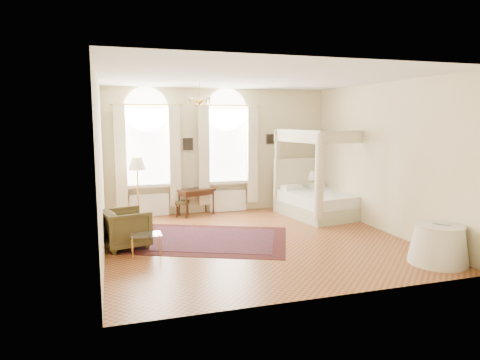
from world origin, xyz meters
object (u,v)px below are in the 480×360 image
object	(u,v)px
writing_desk	(196,193)
side_table	(438,244)
nightstand	(314,197)
armchair	(126,228)
coffee_table	(146,236)
floor_lamp	(137,167)
canopy_bed	(320,197)
stool	(182,204)

from	to	relation	value
writing_desk	side_table	distance (m)	5.96
nightstand	armchair	xyz separation A→B (m)	(-5.28, -2.42, 0.09)
writing_desk	side_table	bearing A→B (deg)	-56.46
coffee_table	nightstand	bearing A→B (deg)	31.03
floor_lamp	side_table	distance (m)	6.71
armchair	floor_lamp	xyz separation A→B (m)	(0.38, 2.05, 0.98)
armchair	side_table	xyz separation A→B (m)	(5.17, -2.54, -0.04)
armchair	canopy_bed	bearing A→B (deg)	-88.69
armchair	side_table	bearing A→B (deg)	-130.57
coffee_table	side_table	distance (m)	5.23
writing_desk	armchair	xyz separation A→B (m)	(-1.88, -2.42, -0.21)
canopy_bed	stool	world-z (taller)	canopy_bed
stool	floor_lamp	distance (m)	1.55
coffee_table	floor_lamp	bearing A→B (deg)	88.81
side_table	armchair	bearing A→B (deg)	153.84
writing_desk	armchair	size ratio (longest dim) A/B	1.23
side_table	stool	bearing A→B (deg)	126.76
canopy_bed	nightstand	distance (m)	1.11
armchair	side_table	size ratio (longest dim) A/B	0.83
floor_lamp	nightstand	bearing A→B (deg)	4.40
writing_desk	armchair	distance (m)	3.08
stool	armchair	size ratio (longest dim) A/B	0.51
canopy_bed	nightstand	size ratio (longest dim) A/B	3.89
writing_desk	side_table	world-z (taller)	writing_desk
writing_desk	stool	xyz separation A→B (m)	(-0.38, -0.05, -0.26)
writing_desk	coffee_table	world-z (taller)	writing_desk
stool	floor_lamp	size ratio (longest dim) A/B	0.27
side_table	writing_desk	bearing A→B (deg)	123.54
writing_desk	coffee_table	bearing A→B (deg)	-117.52
stool	side_table	xyz separation A→B (m)	(3.67, -4.91, 0.00)
canopy_bed	coffee_table	world-z (taller)	canopy_bed
stool	side_table	bearing A→B (deg)	-53.24
writing_desk	floor_lamp	bearing A→B (deg)	-165.88
writing_desk	floor_lamp	distance (m)	1.73
stool	coffee_table	bearing A→B (deg)	-111.81
canopy_bed	coffee_table	size ratio (longest dim) A/B	4.02
canopy_bed	writing_desk	xyz separation A→B (m)	(-3.06, 1.03, 0.08)
canopy_bed	coffee_table	distance (m)	5.01
side_table	canopy_bed	bearing A→B (deg)	93.31
nightstand	coffee_table	distance (m)	5.79
canopy_bed	side_table	xyz separation A→B (m)	(0.23, -3.93, -0.17)
writing_desk	nightstand	bearing A→B (deg)	-0.00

